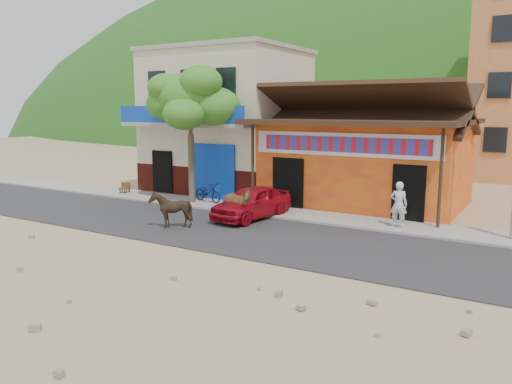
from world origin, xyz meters
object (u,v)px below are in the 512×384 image
at_px(red_car, 252,202).
at_px(scooter, 208,192).
at_px(cafe_chair_right, 124,183).
at_px(tree, 191,134).
at_px(cafe_chair_left, 125,184).
at_px(cow_dark, 171,210).
at_px(cow_tan, 235,205).
at_px(pedestrian, 399,204).

relative_size(red_car, scooter, 2.28).
bearing_deg(cafe_chair_right, scooter, -22.03).
distance_m(tree, cafe_chair_right, 5.09).
height_order(tree, scooter, tree).
xyz_separation_m(tree, red_car, (3.86, -1.21, -2.45)).
xyz_separation_m(red_car, cafe_chair_left, (-8.26, 1.48, -0.14)).
bearing_deg(cow_dark, scooter, -154.70).
height_order(tree, cow_dark, tree).
height_order(cow_dark, cafe_chair_left, cow_dark).
relative_size(tree, cow_dark, 4.55).
xyz_separation_m(cow_tan, red_car, (0.15, 0.93, -0.05)).
bearing_deg(cafe_chair_right, tree, -26.68).
xyz_separation_m(scooter, cafe_chair_left, (-5.00, -0.10, -0.01)).
height_order(cow_dark, red_car, cow_dark).
xyz_separation_m(tree, cow_tan, (3.71, -2.14, -2.40)).
bearing_deg(cafe_chair_right, cow_tan, -40.09).
bearing_deg(cafe_chair_right, pedestrian, -25.05).
height_order(tree, red_car, tree).
relative_size(tree, scooter, 3.68).
bearing_deg(tree, cafe_chair_right, 177.19).
relative_size(tree, red_car, 1.62).
distance_m(cow_tan, cow_dark, 2.40).
relative_size(red_car, cafe_chair_right, 4.04).
bearing_deg(pedestrian, tree, -3.30).
height_order(cow_tan, cafe_chair_left, cow_tan).
bearing_deg(scooter, red_car, -103.69).
bearing_deg(cow_tan, cafe_chair_right, 79.44).
relative_size(cow_tan, red_car, 0.43).
relative_size(cow_tan, cafe_chair_right, 1.76).
bearing_deg(cafe_chair_right, cafe_chair_left, 66.14).
distance_m(cow_tan, cafe_chair_left, 8.46).
bearing_deg(pedestrian, cow_tan, 17.91).
bearing_deg(red_car, cafe_chair_right, 177.22).
height_order(tree, cow_tan, tree).
distance_m(cow_dark, cafe_chair_left, 7.86).
relative_size(cafe_chair_left, cafe_chair_right, 0.91).
height_order(cow_tan, cow_dark, cow_tan).
height_order(tree, cafe_chair_left, tree).
bearing_deg(red_car, tree, 169.60).
relative_size(scooter, cafe_chair_left, 1.95).
bearing_deg(cafe_chair_left, cow_tan, -26.54).
xyz_separation_m(tree, cow_dark, (2.19, -4.01, -2.42)).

